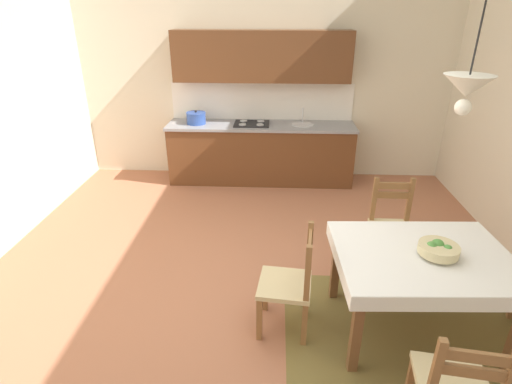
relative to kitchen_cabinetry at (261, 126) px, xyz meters
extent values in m
cube|color=#AD6B4C|center=(0.04, -2.89, -0.91)|extent=(6.16, 6.92, 0.10)
cube|color=beige|center=(0.04, 0.33, 1.16)|extent=(6.16, 0.12, 4.03)
cube|color=brown|center=(1.40, -3.31, -0.85)|extent=(2.10, 1.60, 0.01)
cube|color=brown|center=(0.01, -0.04, -0.43)|extent=(2.76, 0.60, 0.86)
cube|color=gray|center=(0.01, -0.05, 0.02)|extent=(2.79, 0.63, 0.04)
cube|color=white|center=(0.01, 0.26, 0.32)|extent=(2.76, 0.01, 0.55)
cube|color=brown|center=(0.01, 0.09, 0.99)|extent=(2.54, 0.34, 0.70)
cube|color=black|center=(0.01, -0.31, -0.81)|extent=(2.72, 0.02, 0.09)
cylinder|color=silver|center=(0.63, -0.04, 0.04)|extent=(0.34, 0.34, 0.02)
cylinder|color=silver|center=(0.63, 0.10, 0.15)|extent=(0.02, 0.02, 0.22)
cube|color=black|center=(-0.13, -0.04, 0.05)|extent=(0.52, 0.42, 0.01)
cylinder|color=silver|center=(-0.26, -0.14, 0.06)|extent=(0.11, 0.11, 0.01)
cylinder|color=silver|center=(0.00, -0.14, 0.06)|extent=(0.11, 0.11, 0.01)
cylinder|color=silver|center=(-0.26, 0.06, 0.06)|extent=(0.11, 0.11, 0.01)
cylinder|color=silver|center=(0.00, 0.06, 0.06)|extent=(0.11, 0.11, 0.01)
cylinder|color=#2D4C9E|center=(-0.96, -0.06, 0.12)|extent=(0.28, 0.28, 0.15)
cylinder|color=#2D4C9E|center=(-0.96, -0.06, 0.20)|extent=(0.29, 0.29, 0.02)
sphere|color=black|center=(-0.96, -0.06, 0.23)|extent=(0.04, 0.04, 0.04)
cube|color=brown|center=(1.40, -3.21, -0.12)|extent=(1.32, 1.02, 0.02)
cube|color=brown|center=(0.84, -3.65, -0.49)|extent=(0.07, 0.07, 0.73)
cube|color=brown|center=(0.80, -2.81, -0.49)|extent=(0.07, 0.07, 0.73)
cube|color=brown|center=(1.95, -2.76, -0.49)|extent=(0.07, 0.07, 0.73)
cube|color=white|center=(1.40, -3.21, -0.10)|extent=(1.38, 1.08, 0.00)
cube|color=white|center=(1.42, -3.72, -0.17)|extent=(1.33, 0.06, 0.12)
cube|color=white|center=(1.37, -2.70, -0.17)|extent=(1.33, 0.06, 0.12)
cube|color=white|center=(0.73, -3.23, -0.17)|extent=(0.05, 1.02, 0.12)
cube|color=white|center=(2.06, -3.18, -0.17)|extent=(0.05, 1.02, 0.12)
cube|color=#D1BC89|center=(1.43, -2.29, -0.43)|extent=(0.42, 0.42, 0.04)
cube|color=olive|center=(1.61, -2.47, -0.65)|extent=(0.04, 0.04, 0.41)
cube|color=olive|center=(1.25, -2.47, -0.65)|extent=(0.04, 0.04, 0.41)
cube|color=olive|center=(1.61, -2.11, -0.39)|extent=(0.04, 0.04, 0.93)
cube|color=olive|center=(1.25, -2.11, -0.39)|extent=(0.04, 0.04, 0.93)
cube|color=olive|center=(1.43, -2.11, -0.01)|extent=(0.32, 0.03, 0.07)
cube|color=olive|center=(1.43, -2.11, -0.12)|extent=(0.32, 0.03, 0.07)
cube|color=olive|center=(1.16, -3.92, -0.65)|extent=(0.05, 0.05, 0.41)
cube|color=olive|center=(1.29, -4.30, -0.01)|extent=(0.32, 0.07, 0.07)
cube|color=olive|center=(1.29, -4.30, -0.12)|extent=(0.32, 0.07, 0.07)
cube|color=#D1BC89|center=(0.33, -3.22, -0.43)|extent=(0.46, 0.46, 0.04)
cube|color=olive|center=(0.13, -3.38, -0.65)|extent=(0.05, 0.05, 0.41)
cube|color=olive|center=(0.17, -3.03, -0.65)|extent=(0.05, 0.05, 0.41)
cube|color=olive|center=(0.49, -3.42, -0.39)|extent=(0.05, 0.05, 0.93)
cube|color=olive|center=(0.53, -3.06, -0.39)|extent=(0.05, 0.05, 0.93)
cube|color=olive|center=(0.51, -3.24, -0.01)|extent=(0.06, 0.32, 0.07)
cube|color=olive|center=(0.51, -3.24, -0.12)|extent=(0.06, 0.32, 0.07)
cylinder|color=beige|center=(1.48, -3.23, -0.09)|extent=(0.17, 0.17, 0.02)
cylinder|color=beige|center=(1.48, -3.23, -0.04)|extent=(0.30, 0.30, 0.07)
sphere|color=#4C8E3D|center=(1.43, -3.22, -0.03)|extent=(0.09, 0.09, 0.09)
sphere|color=#4C8E3D|center=(1.54, -3.25, -0.04)|extent=(0.08, 0.08, 0.08)
sphere|color=#4C8E3D|center=(1.48, -3.20, -0.03)|extent=(0.10, 0.10, 0.10)
cylinder|color=black|center=(1.46, -3.16, 1.49)|extent=(0.01, 0.01, 0.57)
cone|color=silver|center=(1.46, -3.16, 1.16)|extent=(0.32, 0.32, 0.14)
sphere|color=white|center=(1.46, -3.16, 1.02)|extent=(0.11, 0.11, 0.11)
camera|label=1|loc=(0.23, -5.87, 1.62)|focal=28.10mm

